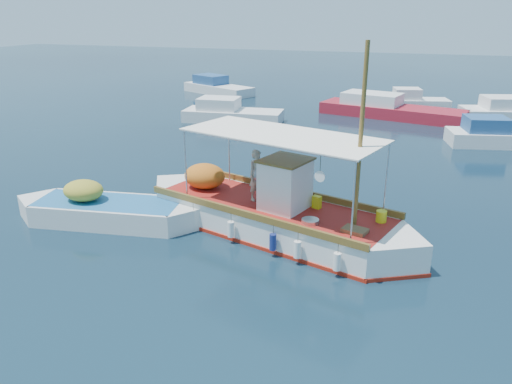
% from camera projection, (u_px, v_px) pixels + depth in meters
% --- Properties ---
extents(ground, '(160.00, 160.00, 0.00)m').
position_uv_depth(ground, '(276.00, 240.00, 16.61)').
color(ground, black).
rests_on(ground, ground).
extents(fishing_caique, '(10.50, 5.13, 6.68)m').
position_uv_depth(fishing_caique, '(270.00, 215.00, 17.13)').
color(fishing_caique, white).
rests_on(fishing_caique, ground).
extents(dinghy, '(7.08, 2.77, 1.75)m').
position_uv_depth(dinghy, '(107.00, 212.00, 17.95)').
color(dinghy, white).
rests_on(dinghy, ground).
extents(bg_boat_nw, '(6.88, 3.07, 1.80)m').
position_uv_depth(bg_boat_nw, '(230.00, 114.00, 34.10)').
color(bg_boat_nw, silver).
rests_on(bg_boat_nw, ground).
extents(bg_boat_n, '(10.41, 5.05, 1.80)m').
position_uv_depth(bg_boat_n, '(387.00, 110.00, 35.66)').
color(bg_boat_n, maroon).
rests_on(bg_boat_n, ground).
extents(bg_boat_ne, '(5.88, 3.35, 1.80)m').
position_uv_depth(bg_boat_ne, '(496.00, 137.00, 28.11)').
color(bg_boat_ne, silver).
rests_on(bg_boat_ne, ground).
extents(bg_boat_far_w, '(7.53, 5.25, 1.80)m').
position_uv_depth(bg_boat_far_w, '(217.00, 88.00, 45.57)').
color(bg_boat_far_w, silver).
rests_on(bg_boat_far_w, ground).
extents(bg_boat_far_n, '(5.19, 3.14, 1.80)m').
position_uv_depth(bg_boat_far_n, '(414.00, 103.00, 38.29)').
color(bg_boat_far_n, silver).
rests_on(bg_boat_far_n, ground).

